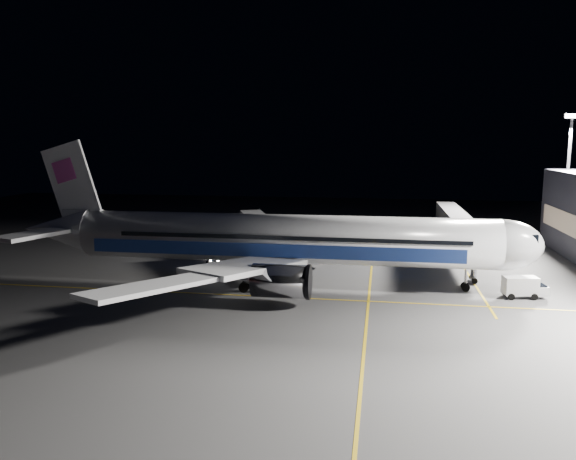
# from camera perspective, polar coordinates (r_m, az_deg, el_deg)

# --- Properties ---
(ground) EXTENTS (200.00, 200.00, 0.00)m
(ground) POSITION_cam_1_polar(r_m,az_deg,el_deg) (66.04, -0.43, -5.41)
(ground) COLOR #4C4C4F
(ground) RESTS_ON ground
(guide_line_main) EXTENTS (0.25, 80.00, 0.01)m
(guide_line_main) POSITION_cam_1_polar(r_m,az_deg,el_deg) (65.12, 8.32, -5.71)
(guide_line_main) COLOR gold
(guide_line_main) RESTS_ON ground
(guide_line_cross) EXTENTS (70.00, 0.25, 0.01)m
(guide_line_cross) POSITION_cam_1_polar(r_m,az_deg,el_deg) (60.35, -1.42, -6.81)
(guide_line_cross) COLOR gold
(guide_line_cross) RESTS_ON ground
(guide_line_side) EXTENTS (0.25, 40.00, 0.01)m
(guide_line_side) POSITION_cam_1_polar(r_m,az_deg,el_deg) (75.62, 17.64, -3.97)
(guide_line_side) COLOR gold
(guide_line_side) RESTS_ON ground
(airliner) EXTENTS (61.48, 54.22, 16.64)m
(airliner) POSITION_cam_1_polar(r_m,az_deg,el_deg) (65.14, -1.36, -0.96)
(airliner) COLOR silver
(airliner) RESTS_ON ground
(jet_bridge) EXTENTS (3.60, 34.40, 6.30)m
(jet_bridge) POSITION_cam_1_polar(r_m,az_deg,el_deg) (82.64, 17.02, 0.37)
(jet_bridge) COLOR #B2B2B7
(jet_bridge) RESTS_ON ground
(floodlight_mast_north) EXTENTS (2.40, 0.68, 20.70)m
(floodlight_mast_north) POSITION_cam_1_polar(r_m,az_deg,el_deg) (99.37, 26.58, 5.73)
(floodlight_mast_north) COLOR #59595E
(floodlight_mast_north) RESTS_ON ground
(service_truck) EXTENTS (4.69, 2.48, 2.29)m
(service_truck) POSITION_cam_1_polar(r_m,az_deg,el_deg) (64.73, 22.85, -5.32)
(service_truck) COLOR white
(service_truck) RESTS_ON ground
(baggage_tug) EXTENTS (2.42, 1.94, 1.76)m
(baggage_tug) POSITION_cam_1_polar(r_m,az_deg,el_deg) (75.86, -7.32, -2.95)
(baggage_tug) COLOR black
(baggage_tug) RESTS_ON ground
(safety_cone_a) EXTENTS (0.34, 0.34, 0.51)m
(safety_cone_a) POSITION_cam_1_polar(r_m,az_deg,el_deg) (77.12, -2.22, -3.10)
(safety_cone_a) COLOR #F03E0A
(safety_cone_a) RESTS_ON ground
(safety_cone_b) EXTENTS (0.39, 0.39, 0.59)m
(safety_cone_b) POSITION_cam_1_polar(r_m,az_deg,el_deg) (76.17, 3.25, -3.24)
(safety_cone_b) COLOR #F03E0A
(safety_cone_b) RESTS_ON ground
(safety_cone_c) EXTENTS (0.39, 0.39, 0.59)m
(safety_cone_c) POSITION_cam_1_polar(r_m,az_deg,el_deg) (74.11, -5.05, -3.60)
(safety_cone_c) COLOR #F03E0A
(safety_cone_c) RESTS_ON ground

